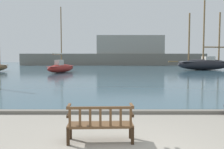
{
  "coord_description": "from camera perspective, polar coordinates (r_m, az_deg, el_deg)",
  "views": [
    {
      "loc": [
        -0.3,
        -5.23,
        2.1
      ],
      "look_at": [
        -0.29,
        10.0,
        1.0
      ],
      "focal_mm": 40.0,
      "sensor_mm": 36.0,
      "label": 1
    }
  ],
  "objects": [
    {
      "name": "park_bench",
      "position": [
        6.21,
        -2.68,
        -11.07
      ],
      "size": [
        1.62,
        0.59,
        0.92
      ],
      "color": "#322113",
      "rests_on": "ground"
    },
    {
      "name": "harbor_water",
      "position": [
        49.28,
        0.32,
        1.72
      ],
      "size": [
        100.0,
        80.0,
        0.08
      ],
      "primitive_type": "cube",
      "color": "#385666",
      "rests_on": "ground"
    },
    {
      "name": "far_breakwater",
      "position": [
        58.27,
        1.51,
        4.5
      ],
      "size": [
        42.94,
        2.4,
        7.01
      ],
      "color": "slate",
      "rests_on": "ground"
    },
    {
      "name": "quay_edge_kerb",
      "position": [
        9.31,
        1.81,
        -8.51
      ],
      "size": [
        40.0,
        0.3,
        0.12
      ],
      "primitive_type": "cube",
      "color": "slate",
      "rests_on": "ground"
    },
    {
      "name": "sailboat_far_starboard",
      "position": [
        32.19,
        -11.62,
        1.61
      ],
      "size": [
        3.16,
        5.86,
        8.23
      ],
      "color": "maroon",
      "rests_on": "harbor_water"
    },
    {
      "name": "sailboat_mid_port",
      "position": [
        39.69,
        20.36,
        2.44
      ],
      "size": [
        9.85,
        3.58,
        10.27
      ],
      "color": "black",
      "rests_on": "harbor_water"
    }
  ]
}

